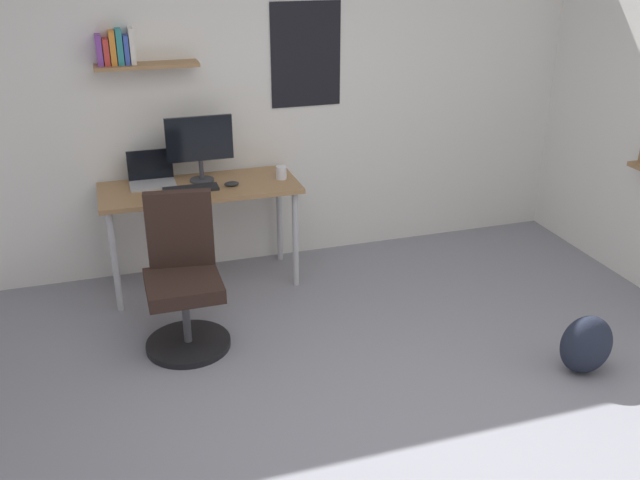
{
  "coord_description": "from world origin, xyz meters",
  "views": [
    {
      "loc": [
        -1.16,
        -2.53,
        2.36
      ],
      "look_at": [
        -0.13,
        0.73,
        0.85
      ],
      "focal_mm": 39.28,
      "sensor_mm": 36.0,
      "label": 1
    }
  ],
  "objects_px": {
    "backpack": "(586,345)",
    "desk": "(200,197)",
    "coffee_mug": "(281,173)",
    "office_chair": "(184,283)",
    "laptop": "(152,176)",
    "computer_mouse": "(232,184)",
    "monitor_primary": "(200,144)",
    "keyboard": "(191,189)"
  },
  "relations": [
    {
      "from": "office_chair",
      "to": "keyboard",
      "type": "distance_m",
      "value": 0.8
    },
    {
      "from": "keyboard",
      "to": "computer_mouse",
      "type": "relative_size",
      "value": 3.56
    },
    {
      "from": "desk",
      "to": "office_chair",
      "type": "xyz_separation_m",
      "value": [
        -0.23,
        -0.77,
        -0.26
      ]
    },
    {
      "from": "office_chair",
      "to": "laptop",
      "type": "relative_size",
      "value": 3.06
    },
    {
      "from": "office_chair",
      "to": "desk",
      "type": "bearing_deg",
      "value": 73.01
    },
    {
      "from": "monitor_primary",
      "to": "coffee_mug",
      "type": "xyz_separation_m",
      "value": [
        0.55,
        -0.11,
        -0.22
      ]
    },
    {
      "from": "computer_mouse",
      "to": "backpack",
      "type": "relative_size",
      "value": 0.29
    },
    {
      "from": "laptop",
      "to": "keyboard",
      "type": "height_order",
      "value": "laptop"
    },
    {
      "from": "desk",
      "to": "office_chair",
      "type": "relative_size",
      "value": 1.43
    },
    {
      "from": "coffee_mug",
      "to": "backpack",
      "type": "distance_m",
      "value": 2.3
    },
    {
      "from": "office_chair",
      "to": "monitor_primary",
      "type": "relative_size",
      "value": 2.05
    },
    {
      "from": "desk",
      "to": "coffee_mug",
      "type": "height_order",
      "value": "coffee_mug"
    },
    {
      "from": "monitor_primary",
      "to": "coffee_mug",
      "type": "height_order",
      "value": "monitor_primary"
    },
    {
      "from": "desk",
      "to": "computer_mouse",
      "type": "height_order",
      "value": "computer_mouse"
    },
    {
      "from": "computer_mouse",
      "to": "monitor_primary",
      "type": "bearing_deg",
      "value": 137.24
    },
    {
      "from": "monitor_primary",
      "to": "coffee_mug",
      "type": "bearing_deg",
      "value": -11.84
    },
    {
      "from": "desk",
      "to": "laptop",
      "type": "relative_size",
      "value": 4.39
    },
    {
      "from": "laptop",
      "to": "keyboard",
      "type": "relative_size",
      "value": 0.84
    },
    {
      "from": "monitor_primary",
      "to": "computer_mouse",
      "type": "relative_size",
      "value": 4.46
    },
    {
      "from": "laptop",
      "to": "computer_mouse",
      "type": "distance_m",
      "value": 0.56
    },
    {
      "from": "computer_mouse",
      "to": "coffee_mug",
      "type": "xyz_separation_m",
      "value": [
        0.37,
        0.05,
        0.03
      ]
    },
    {
      "from": "keyboard",
      "to": "desk",
      "type": "bearing_deg",
      "value": 46.68
    },
    {
      "from": "office_chair",
      "to": "coffee_mug",
      "type": "distance_m",
      "value": 1.17
    },
    {
      "from": "desk",
      "to": "coffee_mug",
      "type": "bearing_deg",
      "value": -2.19
    },
    {
      "from": "computer_mouse",
      "to": "coffee_mug",
      "type": "relative_size",
      "value": 1.13
    },
    {
      "from": "backpack",
      "to": "computer_mouse",
      "type": "bearing_deg",
      "value": 134.74
    },
    {
      "from": "office_chair",
      "to": "monitor_primary",
      "type": "height_order",
      "value": "monitor_primary"
    },
    {
      "from": "backpack",
      "to": "desk",
      "type": "bearing_deg",
      "value": 136.91
    },
    {
      "from": "coffee_mug",
      "to": "laptop",
      "type": "bearing_deg",
      "value": 169.6
    },
    {
      "from": "office_chair",
      "to": "backpack",
      "type": "bearing_deg",
      "value": -25.47
    },
    {
      "from": "desk",
      "to": "office_chair",
      "type": "height_order",
      "value": "office_chair"
    },
    {
      "from": "keyboard",
      "to": "backpack",
      "type": "xyz_separation_m",
      "value": [
        1.99,
        -1.72,
        -0.58
      ]
    },
    {
      "from": "coffee_mug",
      "to": "computer_mouse",
      "type": "bearing_deg",
      "value": -172.27
    },
    {
      "from": "office_chair",
      "to": "laptop",
      "type": "xyz_separation_m",
      "value": [
        -0.07,
        0.91,
        0.4
      ]
    },
    {
      "from": "office_chair",
      "to": "monitor_primary",
      "type": "xyz_separation_m",
      "value": [
        0.27,
        0.86,
        0.61
      ]
    },
    {
      "from": "desk",
      "to": "backpack",
      "type": "relative_size",
      "value": 3.76
    },
    {
      "from": "desk",
      "to": "office_chair",
      "type": "distance_m",
      "value": 0.84
    },
    {
      "from": "backpack",
      "to": "coffee_mug",
      "type": "bearing_deg",
      "value": 127.05
    },
    {
      "from": "computer_mouse",
      "to": "backpack",
      "type": "height_order",
      "value": "computer_mouse"
    },
    {
      "from": "office_chair",
      "to": "coffee_mug",
      "type": "bearing_deg",
      "value": 42.48
    },
    {
      "from": "desk",
      "to": "computer_mouse",
      "type": "distance_m",
      "value": 0.25
    },
    {
      "from": "monitor_primary",
      "to": "computer_mouse",
      "type": "height_order",
      "value": "monitor_primary"
    }
  ]
}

